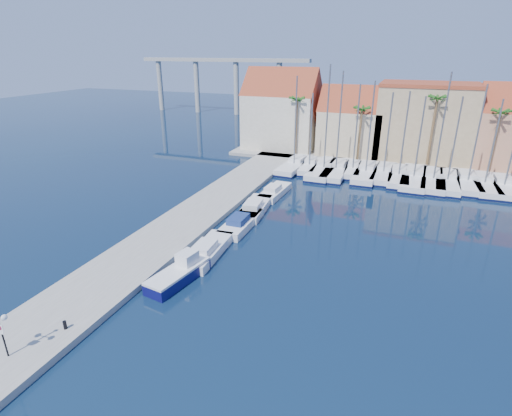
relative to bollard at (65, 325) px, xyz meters
The scene contains 31 objects.
ground 8.99m from the bollard, 35.93° to the left, with size 260.00×260.00×0.00m, color black.
quay_west 18.84m from the bollard, 95.34° to the left, with size 6.00×77.00×0.50m, color gray.
shore_north 55.98m from the bollard, 72.05° to the left, with size 54.00×16.00×0.50m, color gray.
bollard is the anchor object (origin of this frame).
fishing_boat 8.76m from the bollard, 68.24° to the left, with size 2.82×5.91×1.99m.
motorboat_west_0 12.91m from the bollard, 74.82° to the left, with size 2.61×7.00×1.40m.
motorboat_west_1 19.34m from the bollard, 78.94° to the left, with size 2.26×7.01×1.40m.
motorboat_west_2 23.52m from the bollard, 81.37° to the left, with size 3.03×7.47×1.40m.
motorboat_west_3 29.32m from the bollard, 82.41° to the left, with size 2.42×6.61×1.40m.
sailboat_0 41.43m from the bollard, 85.83° to the left, with size 3.52×10.73×13.30m.
sailboat_1 41.74m from the bollard, 82.86° to the left, with size 2.83×8.49×11.09m.
sailboat_2 41.64m from the bollard, 79.58° to the left, with size 3.37×11.82×14.86m.
sailboat_3 42.15m from the bollard, 77.38° to the left, with size 3.17×11.51×14.06m.
sailboat_4 43.45m from the bollard, 74.80° to the left, with size 2.73×8.21×12.41m.
sailboat_5 43.33m from the bollard, 72.07° to the left, with size 2.89×10.91×12.92m.
sailboat_6 44.59m from the bollard, 69.39° to the left, with size 3.17×10.24×11.51m.
sailboat_7 44.75m from the bollard, 66.72° to the left, with size 2.96×10.31×11.80m.
sailboat_8 45.48m from the bollard, 64.44° to the left, with size 3.51×12.03×11.28m.
sailboat_9 46.48m from the bollard, 61.68° to the left, with size 3.41×11.39×14.19m.
sailboat_10 47.35m from the bollard, 59.91° to the left, with size 3.27×11.10×11.40m.
sailboat_11 49.16m from the bollard, 57.88° to the left, with size 3.12×10.65×12.85m.
sailboat_12 49.92m from the bollard, 55.85° to the left, with size 3.31×10.51×11.27m.
sailboat_13 51.05m from the bollard, 53.72° to the left, with size 2.69×9.99×13.20m.
building_0 52.64m from the bollard, 93.01° to the left, with size 12.30×9.00×13.50m.
building_1 53.26m from the bollard, 79.96° to the left, with size 10.30×8.00×11.00m.
building_2 57.24m from the bollard, 69.18° to the left, with size 14.20×10.20×11.50m.
palm_0 47.99m from the bollard, 88.49° to the left, with size 2.60×2.60×10.15m.
palm_1 49.13m from the bollard, 76.61° to the left, with size 2.60×2.60×9.15m.
palm_2 52.63m from the bollard, 65.79° to the left, with size 2.60×2.60×11.15m.
palm_3 56.12m from the bollard, 58.24° to the left, with size 2.60×2.60×9.65m.
viaduct 93.36m from the bollard, 110.04° to the left, with size 48.00×2.20×14.45m.
Camera 1 is at (11.11, -19.85, 16.67)m, focal length 28.00 mm.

